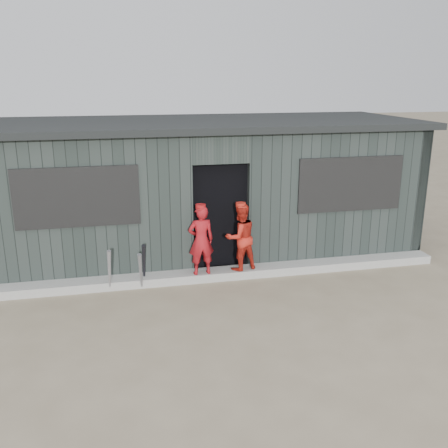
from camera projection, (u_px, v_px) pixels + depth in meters
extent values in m
plane|color=#756751|center=(251.00, 325.00, 7.16)|extent=(80.00, 80.00, 0.00)
cube|color=gray|center=(224.00, 274.00, 8.84)|extent=(8.00, 0.36, 0.15)
cone|color=#95959D|center=(109.00, 271.00, 8.13)|extent=(0.11, 0.25, 0.77)
cone|color=gray|center=(141.00, 271.00, 8.21)|extent=(0.10, 0.29, 0.70)
cone|color=black|center=(144.00, 264.00, 8.38)|extent=(0.07, 0.35, 0.79)
imported|color=maroon|center=(201.00, 240.00, 8.48)|extent=(0.46, 0.32, 1.21)
imported|color=red|center=(240.00, 237.00, 8.69)|extent=(0.67, 0.58, 1.19)
imported|color=#A8A8A8|center=(237.00, 238.00, 9.25)|extent=(0.62, 0.49, 1.11)
cube|color=black|center=(206.00, 191.00, 10.09)|extent=(7.60, 2.70, 2.20)
cube|color=#28302D|center=(88.00, 213.00, 8.30)|extent=(3.50, 0.20, 2.50)
cube|color=#28302D|center=(339.00, 199.00, 9.23)|extent=(3.50, 0.20, 2.50)
cube|color=#2A322F|center=(220.00, 149.00, 8.48)|extent=(1.00, 0.20, 0.50)
cube|color=#242B29|center=(0.00, 199.00, 9.27)|extent=(0.20, 3.00, 2.50)
cube|color=#2A322F|center=(381.00, 181.00, 10.88)|extent=(0.20, 3.00, 2.50)
cube|color=#252C29|center=(195.00, 176.00, 11.39)|extent=(8.00, 0.20, 2.50)
cube|color=black|center=(205.00, 123.00, 9.71)|extent=(8.30, 3.30, 0.12)
cube|color=black|center=(77.00, 197.00, 8.08)|extent=(2.00, 0.04, 1.00)
cube|color=black|center=(351.00, 184.00, 9.07)|extent=(2.00, 0.04, 1.00)
cube|color=black|center=(204.00, 196.00, 9.02)|extent=(0.20, 0.20, 0.96)
cube|color=black|center=(212.00, 196.00, 9.28)|extent=(0.25, 0.23, 0.86)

